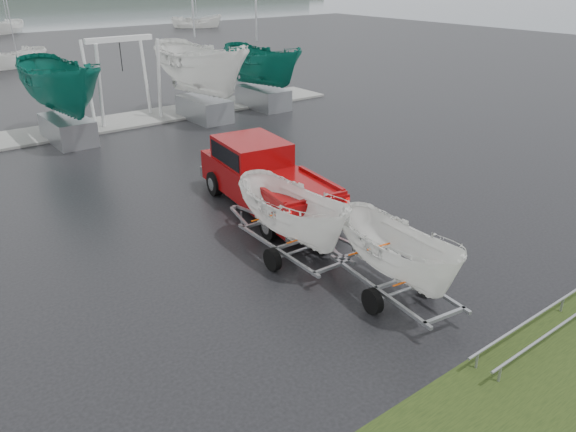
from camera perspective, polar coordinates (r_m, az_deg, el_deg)
The scene contains 13 objects.
ground_plane at distance 17.38m, azimuth -8.71°, elevation -0.62°, with size 120.00×120.00×0.00m, color black.
dock at distance 28.86m, azimuth -21.75°, elevation 8.05°, with size 30.00×3.00×0.12m, color gray.
pickup_truck at distance 18.04m, azimuth -2.60°, elevation 4.22°, with size 2.88×6.34×2.04m.
trailer_hitched at distance 12.50m, azimuth 11.47°, elevation 0.91°, with size 1.84×3.72×4.32m.
trailer_parked at distance 14.07m, azimuth 0.53°, elevation 4.88°, with size 1.80×3.63×4.69m.
boat_hoist at distance 29.34m, azimuth -16.49°, elevation 14.27°, with size 3.30×2.18×4.12m.
keelboat_1 at distance 26.32m, azimuth -22.66°, elevation 15.66°, with size 2.60×3.20×8.01m.
keelboat_2 at distance 28.70m, azimuth -9.02°, elevation 18.36°, with size 2.81×3.20×10.99m.
keelboat_3 at distance 31.11m, azimuth -2.66°, elevation 17.57°, with size 2.33×3.20×10.49m.
mast_rack_2 at distance 14.07m, azimuth 27.09°, elevation -7.87°, with size 7.00×0.56×0.06m.
moored_boat_2 at distance 50.01m, azimuth -25.66°, elevation 13.52°, with size 3.10×3.08×10.95m.
moored_boat_3 at distance 76.67m, azimuth -9.22°, elevation 18.37°, with size 3.35×3.32×11.19m.
moored_boat_5 at distance 76.99m, azimuth -26.43°, elevation 16.33°, with size 3.41×3.42×11.20m.
Camera 1 is at (-7.48, -13.95, 7.16)m, focal length 35.00 mm.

